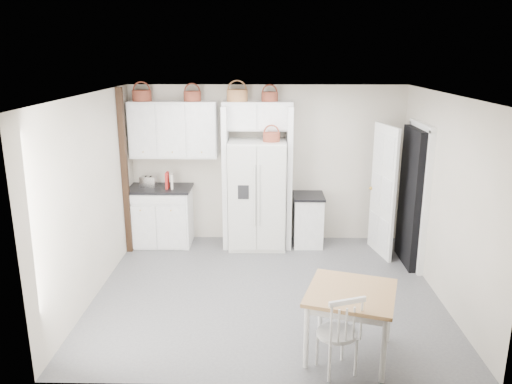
{
  "coord_description": "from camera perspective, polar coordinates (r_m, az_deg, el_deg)",
  "views": [
    {
      "loc": [
        -0.03,
        -6.12,
        3.08
      ],
      "look_at": [
        -0.15,
        0.4,
        1.26
      ],
      "focal_mm": 35.0,
      "sensor_mm": 36.0,
      "label": 1
    }
  ],
  "objects": [
    {
      "name": "base_cab_left",
      "position": [
        8.43,
        -10.85,
        -2.78
      ],
      "size": [
        1.01,
        0.64,
        0.94
      ],
      "primitive_type": "cube",
      "color": "silver",
      "rests_on": "floor"
    },
    {
      "name": "wall_back",
      "position": [
        8.32,
        1.23,
        3.2
      ],
      "size": [
        4.5,
        0.0,
        4.5
      ],
      "primitive_type": "plane",
      "rotation": [
        1.57,
        0.0,
        0.0
      ],
      "color": "#B3AC99",
      "rests_on": "floor"
    },
    {
      "name": "fridge_panel_right",
      "position": [
        8.07,
        3.78,
        1.69
      ],
      "size": [
        0.08,
        0.6,
        2.3
      ],
      "primitive_type": "cube",
      "color": "silver",
      "rests_on": "floor"
    },
    {
      "name": "trim_post",
      "position": [
        7.98,
        -14.77,
        2.16
      ],
      "size": [
        0.09,
        0.09,
        2.6
      ],
      "primitive_type": "cube",
      "color": "black",
      "rests_on": "floor"
    },
    {
      "name": "basket_fridge_b",
      "position": [
        7.78,
        1.77,
        6.3
      ],
      "size": [
        0.26,
        0.26,
        0.14
      ],
      "primitive_type": "cylinder",
      "color": "brown",
      "rests_on": "refrigerator"
    },
    {
      "name": "basket_bridge_b",
      "position": [
        7.98,
        1.57,
        10.84
      ],
      "size": [
        0.26,
        0.26,
        0.15
      ],
      "primitive_type": "cylinder",
      "color": "brown",
      "rests_on": "bridge_cabinet"
    },
    {
      "name": "cookbook_cream",
      "position": [
        8.13,
        -9.6,
        1.21
      ],
      "size": [
        0.06,
        0.16,
        0.23
      ],
      "primitive_type": "cube",
      "rotation": [
        0.0,
        0.0,
        0.18
      ],
      "color": "beige",
      "rests_on": "counter_left"
    },
    {
      "name": "upper_cabinet",
      "position": [
        8.17,
        -9.4,
        7.05
      ],
      "size": [
        1.4,
        0.34,
        0.9
      ],
      "primitive_type": "cube",
      "color": "silver",
      "rests_on": "wall_back"
    },
    {
      "name": "counter_right",
      "position": [
        8.17,
        6.03,
        -0.47
      ],
      "size": [
        0.5,
        0.59,
        0.04
      ],
      "primitive_type": "cube",
      "color": "black",
      "rests_on": "base_cab_right"
    },
    {
      "name": "counter_left",
      "position": [
        8.29,
        -11.02,
        0.43
      ],
      "size": [
        1.05,
        0.68,
        0.04
      ],
      "primitive_type": "cube",
      "color": "black",
      "rests_on": "base_cab_left"
    },
    {
      "name": "bridge_cabinet",
      "position": [
        8.01,
        0.18,
        8.72
      ],
      "size": [
        1.12,
        0.34,
        0.45
      ],
      "primitive_type": "cube",
      "color": "silver",
      "rests_on": "wall_back"
    },
    {
      "name": "refrigerator",
      "position": [
        8.08,
        0.15,
        -0.24
      ],
      "size": [
        0.91,
        0.73,
        1.76
      ],
      "primitive_type": "cube",
      "color": "silver",
      "rests_on": "floor"
    },
    {
      "name": "fridge_panel_left",
      "position": [
        8.08,
        -3.46,
        1.72
      ],
      "size": [
        0.08,
        0.6,
        2.3
      ],
      "primitive_type": "cube",
      "color": "silver",
      "rests_on": "floor"
    },
    {
      "name": "dining_table",
      "position": [
        5.48,
        10.65,
        -14.46
      ],
      "size": [
        1.09,
        1.09,
        0.73
      ],
      "primitive_type": "cube",
      "rotation": [
        0.0,
        0.0,
        -0.3
      ],
      "color": "olive",
      "rests_on": "floor"
    },
    {
      "name": "base_cab_right",
      "position": [
        8.3,
        5.95,
        -3.31
      ],
      "size": [
        0.46,
        0.56,
        0.82
      ],
      "primitive_type": "cube",
      "color": "silver",
      "rests_on": "floor"
    },
    {
      "name": "windsor_chair",
      "position": [
        5.17,
        9.26,
        -15.66
      ],
      "size": [
        0.51,
        0.49,
        0.84
      ],
      "primitive_type": "cube",
      "rotation": [
        0.0,
        0.0,
        0.34
      ],
      "color": "silver",
      "rests_on": "floor"
    },
    {
      "name": "toaster",
      "position": [
        8.29,
        -12.19,
        1.15
      ],
      "size": [
        0.27,
        0.18,
        0.18
      ],
      "primitive_type": "cube",
      "rotation": [
        0.0,
        0.0,
        -0.12
      ],
      "color": "silver",
      "rests_on": "counter_left"
    },
    {
      "name": "floor",
      "position": [
        6.86,
        1.2,
        -11.15
      ],
      "size": [
        4.5,
        4.5,
        0.0
      ],
      "primitive_type": "plane",
      "color": "#48474D",
      "rests_on": "ground"
    },
    {
      "name": "wall_right",
      "position": [
        6.77,
        20.67,
        -0.71
      ],
      "size": [
        0.0,
        4.0,
        4.0
      ],
      "primitive_type": "plane",
      "rotation": [
        1.57,
        0.0,
        -1.57
      ],
      "color": "#B3AC99",
      "rests_on": "floor"
    },
    {
      "name": "basket_upper_c",
      "position": [
        8.06,
        -7.29,
        10.81
      ],
      "size": [
        0.27,
        0.27,
        0.16
      ],
      "primitive_type": "cylinder",
      "color": "brown",
      "rests_on": "upper_cabinet"
    },
    {
      "name": "ceiling",
      "position": [
        6.14,
        1.33,
        11.07
      ],
      "size": [
        4.5,
        4.5,
        0.0
      ],
      "primitive_type": "plane",
      "color": "white",
      "rests_on": "wall_back"
    },
    {
      "name": "door_slab",
      "position": [
        7.95,
        14.31,
        0.08
      ],
      "size": [
        0.21,
        0.79,
        2.05
      ],
      "primitive_type": "cube",
      "rotation": [
        0.0,
        0.0,
        -1.36
      ],
      "color": "white",
      "rests_on": "floor"
    },
    {
      "name": "wall_left",
      "position": [
        6.75,
        -18.2,
        -0.52
      ],
      "size": [
        0.0,
        4.0,
        4.0
      ],
      "primitive_type": "plane",
      "rotation": [
        1.57,
        0.0,
        1.57
      ],
      "color": "#B3AC99",
      "rests_on": "floor"
    },
    {
      "name": "doorway_void",
      "position": [
        7.73,
        17.46,
        -0.59
      ],
      "size": [
        0.18,
        0.85,
        2.05
      ],
      "primitive_type": "cube",
      "color": "black",
      "rests_on": "floor"
    },
    {
      "name": "basket_bridge_a",
      "position": [
        7.99,
        -2.16,
        10.97
      ],
      "size": [
        0.33,
        0.33,
        0.18
      ],
      "primitive_type": "cylinder",
      "color": "#986843",
      "rests_on": "bridge_cabinet"
    },
    {
      "name": "cookbook_red",
      "position": [
        8.14,
        -10.11,
        1.31
      ],
      "size": [
        0.04,
        0.18,
        0.26
      ],
      "primitive_type": "cube",
      "rotation": [
        0.0,
        0.0,
        0.01
      ],
      "color": "#A51D1A",
      "rests_on": "counter_left"
    },
    {
      "name": "basket_upper_a",
      "position": [
        8.21,
        -12.91,
        10.68
      ],
      "size": [
        0.3,
        0.3,
        0.17
      ],
      "primitive_type": "cylinder",
      "color": "brown",
      "rests_on": "upper_cabinet"
    }
  ]
}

